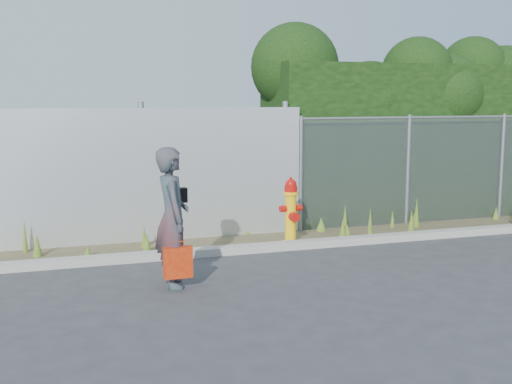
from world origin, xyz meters
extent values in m
plane|color=#333335|center=(0.00, 0.00, 0.00)|extent=(80.00, 80.00, 0.00)
cube|color=gray|center=(0.00, 1.80, 0.06)|extent=(16.00, 0.22, 0.12)
cube|color=#4C422B|center=(0.00, 2.40, 0.01)|extent=(16.00, 1.20, 0.01)
cone|color=#46631D|center=(-1.79, 2.22, 0.16)|extent=(0.15, 0.15, 0.31)
cone|color=#46631D|center=(0.05, 3.05, 0.14)|extent=(0.23, 0.23, 0.28)
cone|color=#46631D|center=(-3.38, 2.46, 0.18)|extent=(0.15, 0.15, 0.36)
cone|color=#46631D|center=(1.38, 2.83, 0.13)|extent=(0.20, 0.20, 0.25)
cone|color=#46631D|center=(1.67, 2.48, 0.27)|extent=(0.12, 0.12, 0.53)
cone|color=#46631D|center=(5.06, 2.79, 0.13)|extent=(0.14, 0.14, 0.26)
cone|color=#46631D|center=(3.31, 2.86, 0.13)|extent=(0.20, 0.20, 0.26)
cone|color=#46631D|center=(1.49, 2.18, 0.17)|extent=(0.14, 0.14, 0.34)
cone|color=#46631D|center=(1.60, 2.23, 0.11)|extent=(0.15, 0.15, 0.23)
cone|color=#46631D|center=(3.19, 2.64, 0.27)|extent=(0.12, 0.12, 0.55)
cone|color=#46631D|center=(2.84, 2.24, 0.20)|extent=(0.13, 0.13, 0.39)
cone|color=#46631D|center=(2.08, 2.32, 0.23)|extent=(0.10, 0.10, 0.47)
cone|color=#46631D|center=(-1.78, 2.55, 0.19)|extent=(0.11, 0.11, 0.38)
cone|color=#46631D|center=(-2.67, 2.20, 0.10)|extent=(0.12, 0.12, 0.20)
cone|color=#46631D|center=(-3.56, 2.80, 0.26)|extent=(0.08, 0.08, 0.52)
cone|color=#46631D|center=(2.73, 2.69, 0.17)|extent=(0.09, 0.09, 0.33)
cone|color=#46631D|center=(0.54, 2.17, 0.24)|extent=(0.13, 0.13, 0.47)
cube|color=silver|center=(-3.25, 3.00, 1.10)|extent=(8.50, 0.08, 2.20)
cylinder|color=gray|center=(-1.70, 3.12, 1.15)|extent=(0.10, 0.10, 2.30)
cylinder|color=gray|center=(0.80, 3.12, 1.15)|extent=(0.10, 0.10, 2.30)
cube|color=gray|center=(4.25, 3.00, 1.00)|extent=(6.50, 0.03, 2.00)
cylinder|color=gray|center=(4.25, 3.00, 2.00)|extent=(6.50, 0.04, 0.04)
cylinder|color=gray|center=(1.05, 3.00, 1.02)|extent=(0.07, 0.07, 2.05)
cylinder|color=gray|center=(3.20, 3.00, 1.02)|extent=(0.07, 0.07, 2.05)
cylinder|color=gray|center=(5.30, 3.00, 1.02)|extent=(0.07, 0.07, 2.05)
cube|color=black|center=(4.55, 4.00, 1.50)|extent=(7.30, 1.60, 3.00)
sphere|color=black|center=(1.43, 4.28, 2.94)|extent=(1.69, 1.69, 1.69)
sphere|color=black|center=(1.95, 4.13, 2.33)|extent=(1.56, 1.56, 1.56)
sphere|color=black|center=(2.85, 3.89, 2.34)|extent=(1.44, 1.44, 1.44)
sphere|color=black|center=(3.88, 3.89, 2.85)|extent=(1.42, 1.42, 1.42)
sphere|color=black|center=(4.51, 3.89, 2.42)|extent=(1.65, 1.65, 1.65)
sphere|color=black|center=(5.31, 4.06, 2.92)|extent=(1.38, 1.38, 1.38)
sphere|color=black|center=(6.03, 3.99, 2.59)|extent=(1.70, 1.70, 1.70)
cylinder|color=yellow|center=(0.50, 2.06, 0.03)|extent=(0.27, 0.27, 0.06)
cylinder|color=yellow|center=(0.50, 2.06, 0.42)|extent=(0.18, 0.18, 0.83)
cylinder|color=yellow|center=(0.50, 2.06, 0.85)|extent=(0.23, 0.23, 0.05)
cylinder|color=#B20F0A|center=(0.50, 2.06, 0.92)|extent=(0.21, 0.21, 0.10)
sphere|color=#B20F0A|center=(0.50, 2.06, 0.99)|extent=(0.19, 0.19, 0.19)
cylinder|color=#B20F0A|center=(0.50, 2.06, 1.09)|extent=(0.05, 0.05, 0.05)
cylinder|color=#B20F0A|center=(0.36, 2.06, 0.61)|extent=(0.10, 0.11, 0.11)
cylinder|color=#B20F0A|center=(0.64, 2.06, 0.61)|extent=(0.10, 0.11, 0.11)
cylinder|color=#B20F0A|center=(0.50, 1.92, 0.49)|extent=(0.15, 0.12, 0.15)
imported|color=#106067|center=(-1.72, 0.43, 0.88)|extent=(0.44, 0.66, 1.77)
cube|color=#B1150A|center=(-1.71, 0.17, 0.37)|extent=(0.35, 0.13, 0.39)
cylinder|color=#B1150A|center=(-1.71, 0.17, 0.62)|extent=(0.17, 0.01, 0.01)
cube|color=black|center=(-1.61, 0.69, 1.12)|extent=(0.26, 0.11, 0.19)
camera|label=1|loc=(-3.18, -7.39, 2.38)|focal=45.00mm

